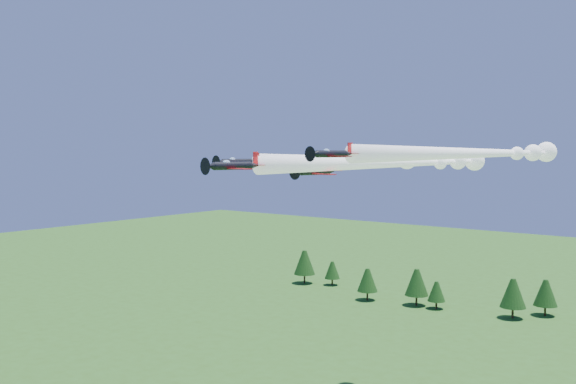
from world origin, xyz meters
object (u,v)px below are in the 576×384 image
Objects in this scene: plane_right at (480,153)px; plane_lead at (399,163)px; plane_left at (355,160)px; plane_slot at (315,171)px.

plane_lead is at bearing -136.92° from plane_right.
plane_right is at bearing 15.38° from plane_left.
plane_right is at bearing 42.95° from plane_lead.
plane_slot is at bearing -64.34° from plane_left.
plane_lead is 16.88m from plane_slot.
plane_right is (22.75, 2.04, 1.34)m from plane_left.
plane_left is 0.80× the size of plane_right.
plane_right reaches higher than plane_lead.
plane_lead is at bearing -11.94° from plane_left.
plane_lead reaches higher than plane_slot.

